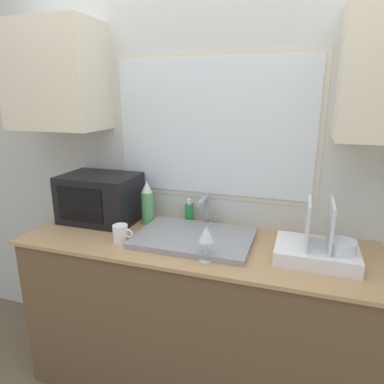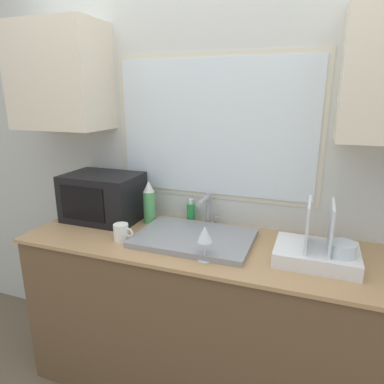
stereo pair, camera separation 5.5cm
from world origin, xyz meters
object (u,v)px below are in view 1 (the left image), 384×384
microwave (100,198)px  spray_bottle (147,203)px  dish_rack (319,249)px  wine_glass (206,235)px  faucet (206,207)px  soap_bottle (189,212)px  mug_near_sink (121,233)px

microwave → spray_bottle: microwave is taller
dish_rack → wine_glass: dish_rack is taller
dish_rack → faucet: bearing=158.3°
soap_bottle → mug_near_sink: (-0.25, -0.38, -0.02)m
dish_rack → wine_glass: (-0.50, -0.16, 0.07)m
faucet → dish_rack: 0.67m
faucet → mug_near_sink: size_ratio=1.74×
dish_rack → mug_near_sink: 0.99m
soap_bottle → mug_near_sink: size_ratio=1.32×
microwave → mug_near_sink: microwave is taller
soap_bottle → mug_near_sink: bearing=-123.7°
dish_rack → spray_bottle: size_ratio=1.44×
microwave → wine_glass: bearing=-22.3°
faucet → dish_rack: size_ratio=0.52×
dish_rack → spray_bottle: 0.99m
microwave → mug_near_sink: size_ratio=4.00×
dish_rack → spray_bottle: bearing=168.5°
soap_bottle → mug_near_sink: 0.46m
mug_near_sink → dish_rack: bearing=5.7°
faucet → wine_glass: faucet is taller
dish_rack → soap_bottle: bearing=159.1°
microwave → soap_bottle: 0.55m
spray_bottle → soap_bottle: 0.26m
dish_rack → mug_near_sink: (-0.99, -0.10, -0.01)m
dish_rack → mug_near_sink: size_ratio=3.32×
dish_rack → wine_glass: bearing=-161.8°
faucet → spray_bottle: spray_bottle is taller
mug_near_sink → soap_bottle: bearing=56.3°
microwave → soap_bottle: (0.53, 0.13, -0.08)m
faucet → microwave: size_ratio=0.44×
microwave → wine_glass: 0.83m
faucet → dish_rack: bearing=-21.7°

